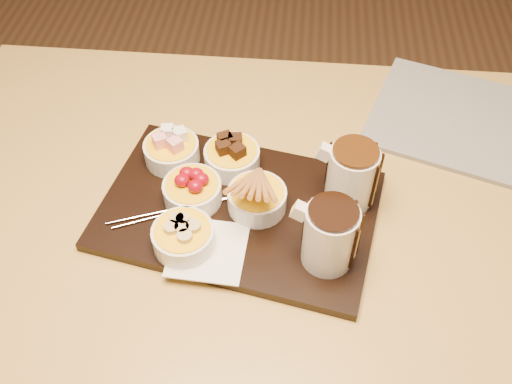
# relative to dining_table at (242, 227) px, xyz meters

# --- Properties ---
(ground) EXTENTS (5.00, 5.00, 0.00)m
(ground) POSITION_rel_dining_table_xyz_m (0.00, 0.00, -0.65)
(ground) COLOR brown
(ground) RESTS_ON ground
(dining_table) EXTENTS (1.20, 0.80, 0.75)m
(dining_table) POSITION_rel_dining_table_xyz_m (0.00, 0.00, 0.00)
(dining_table) COLOR #BC9546
(dining_table) RESTS_ON ground
(serving_board) EXTENTS (0.51, 0.38, 0.02)m
(serving_board) POSITION_rel_dining_table_xyz_m (0.00, -0.05, 0.11)
(serving_board) COLOR black
(serving_board) RESTS_ON dining_table
(napkin) EXTENTS (0.13, 0.13, 0.00)m
(napkin) POSITION_rel_dining_table_xyz_m (-0.04, -0.14, 0.12)
(napkin) COLOR white
(napkin) RESTS_ON serving_board
(bowl_marshmallows) EXTENTS (0.10, 0.10, 0.04)m
(bowl_marshmallows) POSITION_rel_dining_table_xyz_m (-0.13, 0.06, 0.14)
(bowl_marshmallows) COLOR white
(bowl_marshmallows) RESTS_ON serving_board
(bowl_cake) EXTENTS (0.10, 0.10, 0.04)m
(bowl_cake) POSITION_rel_dining_table_xyz_m (-0.02, 0.05, 0.14)
(bowl_cake) COLOR white
(bowl_cake) RESTS_ON serving_board
(bowl_strawberries) EXTENTS (0.10, 0.10, 0.04)m
(bowl_strawberries) POSITION_rel_dining_table_xyz_m (-0.08, -0.04, 0.14)
(bowl_strawberries) COLOR white
(bowl_strawberries) RESTS_ON serving_board
(bowl_biscotti) EXTENTS (0.10, 0.10, 0.04)m
(bowl_biscotti) POSITION_rel_dining_table_xyz_m (0.03, -0.04, 0.14)
(bowl_biscotti) COLOR white
(bowl_biscotti) RESTS_ON serving_board
(bowl_bananas) EXTENTS (0.10, 0.10, 0.04)m
(bowl_bananas) POSITION_rel_dining_table_xyz_m (-0.08, -0.13, 0.14)
(bowl_bananas) COLOR white
(bowl_bananas) RESTS_ON serving_board
(pitcher_dark_chocolate) EXTENTS (0.10, 0.10, 0.11)m
(pitcher_dark_chocolate) POSITION_rel_dining_table_xyz_m (0.15, -0.14, 0.17)
(pitcher_dark_chocolate) COLOR silver
(pitcher_dark_chocolate) RESTS_ON serving_board
(pitcher_milk_chocolate) EXTENTS (0.10, 0.10, 0.11)m
(pitcher_milk_chocolate) POSITION_rel_dining_table_xyz_m (0.19, -0.01, 0.17)
(pitcher_milk_chocolate) COLOR silver
(pitcher_milk_chocolate) RESTS_ON serving_board
(fondue_skewers) EXTENTS (0.12, 0.25, 0.01)m
(fondue_skewers) POSITION_rel_dining_table_xyz_m (-0.09, -0.06, 0.12)
(fondue_skewers) COLOR silver
(fondue_skewers) RESTS_ON serving_board
(newspaper) EXTENTS (0.44, 0.39, 0.01)m
(newspaper) POSITION_rel_dining_table_xyz_m (0.43, 0.23, 0.10)
(newspaper) COLOR beige
(newspaper) RESTS_ON dining_table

